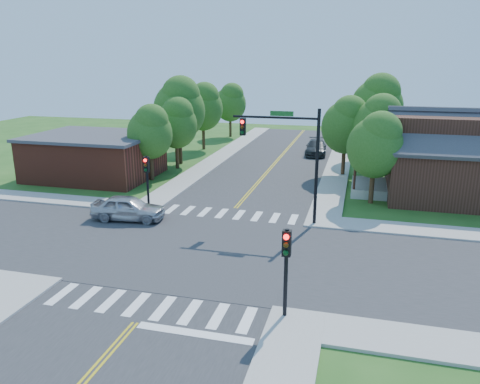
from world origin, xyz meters
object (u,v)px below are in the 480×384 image
(signal_pole_se, at_px, (286,257))
(car_dgrey, at_px, (316,148))
(signal_mast_ne, at_px, (289,147))
(house_ne, at_px, (460,154))
(signal_pole_nw, at_px, (147,173))
(car_silver, at_px, (128,208))

(signal_pole_se, bearing_deg, car_dgrey, 93.69)
(signal_mast_ne, distance_m, signal_pole_se, 11.55)
(signal_mast_ne, xyz_separation_m, house_ne, (11.19, 8.65, -1.52))
(signal_mast_ne, bearing_deg, house_ne, 37.68)
(signal_pole_se, bearing_deg, signal_pole_nw, 135.00)
(signal_pole_nw, relative_size, house_ne, 0.29)
(signal_mast_ne, distance_m, signal_pole_nw, 9.76)
(car_dgrey, bearing_deg, signal_pole_se, -90.35)
(car_dgrey, bearing_deg, signal_pole_nw, -116.23)
(house_ne, height_order, car_silver, house_ne)
(signal_mast_ne, height_order, car_dgrey, signal_mast_ne)
(car_silver, height_order, car_dgrey, car_silver)
(signal_pole_se, relative_size, signal_pole_nw, 1.00)
(signal_pole_se, xyz_separation_m, car_silver, (-11.61, 9.12, -1.87))
(signal_mast_ne, xyz_separation_m, car_dgrey, (-0.46, 22.17, -4.09))
(car_silver, bearing_deg, signal_pole_nw, -17.45)
(car_silver, bearing_deg, signal_mast_ne, -84.31)
(car_dgrey, bearing_deg, house_ne, -53.28)
(signal_pole_nw, height_order, house_ne, house_ne)
(signal_mast_ne, bearing_deg, car_silver, -168.12)
(house_ne, xyz_separation_m, car_dgrey, (-11.66, 13.53, -2.57))
(house_ne, bearing_deg, signal_pole_nw, -157.31)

